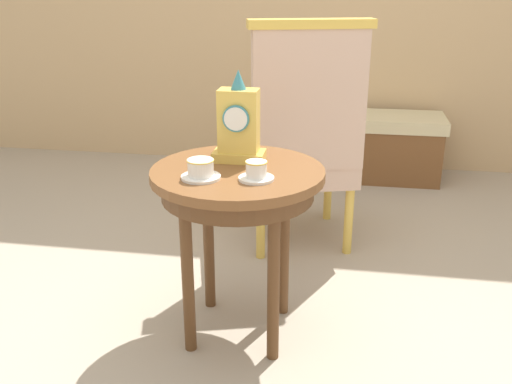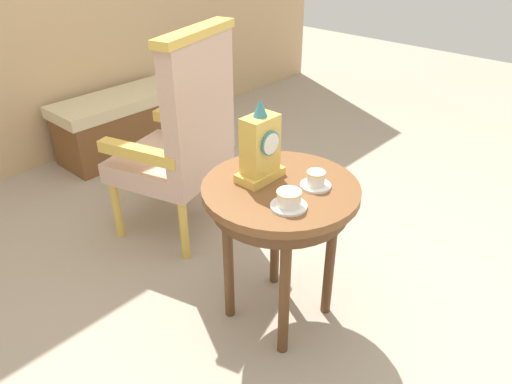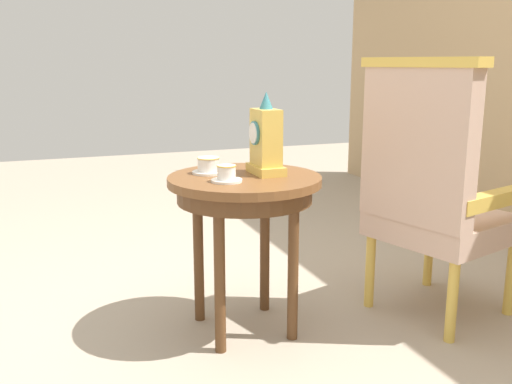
{
  "view_description": "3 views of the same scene",
  "coord_description": "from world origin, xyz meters",
  "px_view_note": "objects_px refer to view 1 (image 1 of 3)",
  "views": [
    {
      "loc": [
        0.36,
        -1.9,
        1.32
      ],
      "look_at": [
        0.04,
        -0.01,
        0.59
      ],
      "focal_mm": 40.21,
      "sensor_mm": 36.0,
      "label": 1
    },
    {
      "loc": [
        -1.31,
        -1.03,
        1.61
      ],
      "look_at": [
        -0.06,
        0.1,
        0.62
      ],
      "focal_mm": 34.01,
      "sensor_mm": 36.0,
      "label": 2
    },
    {
      "loc": [
        2.12,
        -0.77,
        1.12
      ],
      "look_at": [
        -0.03,
        0.05,
        0.6
      ],
      "focal_mm": 40.25,
      "sensor_mm": 36.0,
      "label": 3
    }
  ],
  "objects_px": {
    "teacup_left": "(201,170)",
    "mantel_clock": "(239,125)",
    "window_bench": "(369,146)",
    "side_table": "(238,192)",
    "teacup_right": "(256,172)",
    "armchair": "(303,134)"
  },
  "relations": [
    {
      "from": "window_bench",
      "to": "side_table",
      "type": "bearing_deg",
      "value": -105.12
    },
    {
      "from": "teacup_left",
      "to": "armchair",
      "type": "distance_m",
      "value": 0.96
    },
    {
      "from": "teacup_right",
      "to": "window_bench",
      "type": "relative_size",
      "value": 0.12
    },
    {
      "from": "mantel_clock",
      "to": "armchair",
      "type": "distance_m",
      "value": 0.75
    },
    {
      "from": "window_bench",
      "to": "mantel_clock",
      "type": "bearing_deg",
      "value": -106.29
    },
    {
      "from": "teacup_left",
      "to": "armchair",
      "type": "relative_size",
      "value": 0.12
    },
    {
      "from": "mantel_clock",
      "to": "armchair",
      "type": "bearing_deg",
      "value": 75.66
    },
    {
      "from": "teacup_right",
      "to": "teacup_left",
      "type": "bearing_deg",
      "value": -174.57
    },
    {
      "from": "window_bench",
      "to": "teacup_right",
      "type": "bearing_deg",
      "value": -102.17
    },
    {
      "from": "teacup_right",
      "to": "mantel_clock",
      "type": "height_order",
      "value": "mantel_clock"
    },
    {
      "from": "side_table",
      "to": "teacup_right",
      "type": "distance_m",
      "value": 0.17
    },
    {
      "from": "teacup_left",
      "to": "teacup_right",
      "type": "xyz_separation_m",
      "value": [
        0.19,
        0.02,
        -0.0
      ]
    },
    {
      "from": "side_table",
      "to": "window_bench",
      "type": "relative_size",
      "value": 0.69
    },
    {
      "from": "teacup_left",
      "to": "mantel_clock",
      "type": "xyz_separation_m",
      "value": [
        0.09,
        0.22,
        0.1
      ]
    },
    {
      "from": "teacup_left",
      "to": "teacup_right",
      "type": "bearing_deg",
      "value": 5.43
    },
    {
      "from": "teacup_right",
      "to": "armchair",
      "type": "height_order",
      "value": "armchair"
    },
    {
      "from": "side_table",
      "to": "window_bench",
      "type": "bearing_deg",
      "value": 74.88
    },
    {
      "from": "teacup_right",
      "to": "side_table",
      "type": "bearing_deg",
      "value": 130.37
    },
    {
      "from": "mantel_clock",
      "to": "window_bench",
      "type": "xyz_separation_m",
      "value": [
        0.54,
        1.85,
        -0.58
      ]
    },
    {
      "from": "teacup_left",
      "to": "armchair",
      "type": "bearing_deg",
      "value": 73.7
    },
    {
      "from": "side_table",
      "to": "teacup_left",
      "type": "xyz_separation_m",
      "value": [
        -0.1,
        -0.12,
        0.12
      ]
    },
    {
      "from": "teacup_left",
      "to": "mantel_clock",
      "type": "distance_m",
      "value": 0.26
    }
  ]
}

